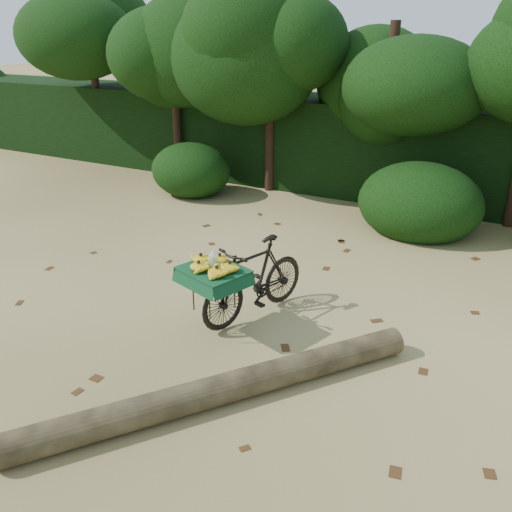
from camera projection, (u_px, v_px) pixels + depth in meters
The scene contains 7 objects.
ground at pixel (192, 327), 6.15m from camera, with size 80.00×80.00×0.00m, color tan.
vendor_bicycle at pixel (253, 279), 6.20m from camera, with size 1.03×1.75×0.94m.
fallen_log at pixel (225, 388), 4.88m from camera, with size 0.28×0.28×3.82m, color brown.
hedge_backdrop at pixel (370, 147), 10.88m from camera, with size 26.00×1.80×1.80m, color black.
tree_row at pixel (328, 93), 10.09m from camera, with size 14.50×2.00×4.00m, color black, non-canonical shape.
bush_clumps at pixel (360, 198), 9.22m from camera, with size 8.80×1.70×0.90m, color black, non-canonical shape.
leaf_litter at pixel (222, 303), 6.67m from camera, with size 7.00×7.30×0.01m, color #492A13, non-canonical shape.
Camera 1 is at (3.20, -4.34, 3.15)m, focal length 38.00 mm.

